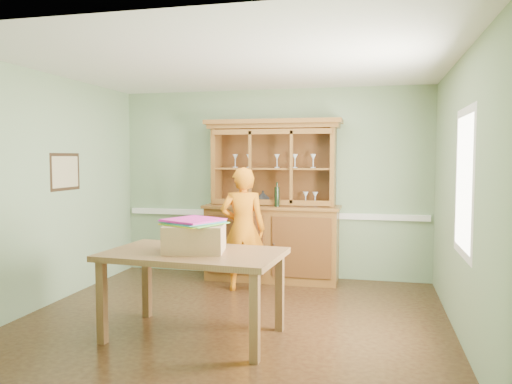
% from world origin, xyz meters
% --- Properties ---
extents(floor, '(4.50, 4.50, 0.00)m').
position_xyz_m(floor, '(0.00, 0.00, 0.00)').
color(floor, '#4B3118').
rests_on(floor, ground).
extents(ceiling, '(4.50, 4.50, 0.00)m').
position_xyz_m(ceiling, '(0.00, 0.00, 2.70)').
color(ceiling, white).
rests_on(ceiling, wall_back).
extents(wall_back, '(4.50, 0.00, 4.50)m').
position_xyz_m(wall_back, '(0.00, 2.00, 1.35)').
color(wall_back, gray).
rests_on(wall_back, floor).
extents(wall_left, '(0.00, 4.00, 4.00)m').
position_xyz_m(wall_left, '(-2.25, 0.00, 1.35)').
color(wall_left, gray).
rests_on(wall_left, floor).
extents(wall_right, '(0.00, 4.00, 4.00)m').
position_xyz_m(wall_right, '(2.25, 0.00, 1.35)').
color(wall_right, gray).
rests_on(wall_right, floor).
extents(wall_front, '(4.50, 0.00, 4.50)m').
position_xyz_m(wall_front, '(0.00, -2.00, 1.35)').
color(wall_front, gray).
rests_on(wall_front, floor).
extents(chair_rail, '(4.41, 0.05, 0.08)m').
position_xyz_m(chair_rail, '(0.00, 1.98, 0.90)').
color(chair_rail, white).
rests_on(chair_rail, wall_back).
extents(framed_map, '(0.03, 0.60, 0.46)m').
position_xyz_m(framed_map, '(-2.23, 0.30, 1.55)').
color(framed_map, '#322114').
rests_on(framed_map, wall_left).
extents(window_panel, '(0.03, 0.96, 1.36)m').
position_xyz_m(window_panel, '(2.23, -0.30, 1.50)').
color(window_panel, white).
rests_on(window_panel, wall_right).
extents(china_hutch, '(1.91, 0.63, 2.25)m').
position_xyz_m(china_hutch, '(0.06, 1.74, 0.79)').
color(china_hutch, brown).
rests_on(china_hutch, floor).
extents(dining_table, '(1.73, 1.11, 0.83)m').
position_xyz_m(dining_table, '(-0.22, -0.66, 0.73)').
color(dining_table, brown).
rests_on(dining_table, floor).
extents(cardboard_box, '(0.62, 0.54, 0.26)m').
position_xyz_m(cardboard_box, '(-0.21, -0.66, 0.96)').
color(cardboard_box, tan).
rests_on(cardboard_box, dining_table).
extents(kite_stack, '(0.62, 0.62, 0.05)m').
position_xyz_m(kite_stack, '(-0.22, -0.63, 1.12)').
color(kite_stack, yellow).
rests_on(kite_stack, cardboard_box).
extents(person, '(0.64, 0.48, 1.60)m').
position_xyz_m(person, '(-0.20, 1.09, 0.80)').
color(person, orange).
rests_on(person, floor).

